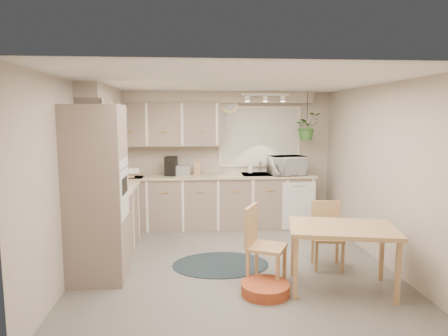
{
  "coord_description": "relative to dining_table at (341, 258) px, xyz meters",
  "views": [
    {
      "loc": [
        -0.55,
        -5.14,
        1.97
      ],
      "look_at": [
        -0.08,
        0.55,
        1.23
      ],
      "focal_mm": 32.0,
      "sensor_mm": 36.0,
      "label": 1
    }
  ],
  "objects": [
    {
      "name": "floor",
      "position": [
        -1.14,
        0.9,
        -0.37
      ],
      "size": [
        4.2,
        4.2,
        0.0
      ],
      "primitive_type": "plane",
      "color": "slate",
      "rests_on": "ground"
    },
    {
      "name": "ceiling",
      "position": [
        -1.14,
        0.9,
        2.03
      ],
      "size": [
        4.2,
        4.2,
        0.0
      ],
      "primitive_type": "plane",
      "color": "silver",
      "rests_on": "wall_back"
    },
    {
      "name": "wall_back",
      "position": [
        -1.14,
        3.0,
        0.83
      ],
      "size": [
        4.0,
        0.04,
        2.4
      ],
      "primitive_type": "cube",
      "color": "#AFA190",
      "rests_on": "floor"
    },
    {
      "name": "wall_front",
      "position": [
        -1.14,
        -1.2,
        0.83
      ],
      "size": [
        4.0,
        0.04,
        2.4
      ],
      "primitive_type": "cube",
      "color": "#AFA190",
      "rests_on": "floor"
    },
    {
      "name": "wall_left",
      "position": [
        -3.14,
        0.9,
        0.83
      ],
      "size": [
        0.04,
        4.2,
        2.4
      ],
      "primitive_type": "cube",
      "color": "#AFA190",
      "rests_on": "floor"
    },
    {
      "name": "wall_right",
      "position": [
        0.86,
        0.9,
        0.83
      ],
      "size": [
        0.04,
        4.2,
        2.4
      ],
      "primitive_type": "cube",
      "color": "#AFA190",
      "rests_on": "floor"
    },
    {
      "name": "base_cab_left",
      "position": [
        -2.84,
        1.78,
        0.08
      ],
      "size": [
        0.6,
        1.85,
        0.9
      ],
      "primitive_type": "cube",
      "color": "gray",
      "rests_on": "floor"
    },
    {
      "name": "base_cab_back",
      "position": [
        -1.34,
        2.7,
        0.08
      ],
      "size": [
        3.6,
        0.6,
        0.9
      ],
      "primitive_type": "cube",
      "color": "gray",
      "rests_on": "floor"
    },
    {
      "name": "counter_left",
      "position": [
        -2.83,
        1.78,
        0.55
      ],
      "size": [
        0.64,
        1.89,
        0.04
      ],
      "primitive_type": "cube",
      "color": "#BEAC8B",
      "rests_on": "base_cab_left"
    },
    {
      "name": "counter_back",
      "position": [
        -1.34,
        2.69,
        0.55
      ],
      "size": [
        3.64,
        0.64,
        0.04
      ],
      "primitive_type": "cube",
      "color": "#BEAC8B",
      "rests_on": "base_cab_back"
    },
    {
      "name": "oven_stack",
      "position": [
        -2.82,
        0.53,
        0.68
      ],
      "size": [
        0.65,
        0.65,
        2.1
      ],
      "primitive_type": "cube",
      "color": "gray",
      "rests_on": "floor"
    },
    {
      "name": "wall_oven_face",
      "position": [
        -2.5,
        0.53,
        0.68
      ],
      "size": [
        0.02,
        0.56,
        0.58
      ],
      "primitive_type": "cube",
      "color": "silver",
      "rests_on": "oven_stack"
    },
    {
      "name": "upper_cab_left",
      "position": [
        -2.97,
        1.9,
        1.46
      ],
      "size": [
        0.35,
        2.0,
        0.75
      ],
      "primitive_type": "cube",
      "color": "gray",
      "rests_on": "wall_left"
    },
    {
      "name": "upper_cab_back",
      "position": [
        -2.14,
        2.83,
        1.46
      ],
      "size": [
        2.0,
        0.35,
        0.75
      ],
      "primitive_type": "cube",
      "color": "gray",
      "rests_on": "wall_back"
    },
    {
      "name": "soffit_left",
      "position": [
        -2.99,
        1.9,
        1.93
      ],
      "size": [
        0.3,
        2.0,
        0.2
      ],
      "primitive_type": "cube",
      "color": "#AFA190",
      "rests_on": "wall_left"
    },
    {
      "name": "soffit_back",
      "position": [
        -1.34,
        2.85,
        1.93
      ],
      "size": [
        3.6,
        0.3,
        0.2
      ],
      "primitive_type": "cube",
      "color": "#AFA190",
      "rests_on": "wall_back"
    },
    {
      "name": "cooktop",
      "position": [
        -2.82,
        1.2,
        0.58
      ],
      "size": [
        0.52,
        0.58,
        0.02
      ],
      "primitive_type": "cube",
      "color": "silver",
      "rests_on": "counter_left"
    },
    {
      "name": "range_hood",
      "position": [
        -2.84,
        1.2,
        1.03
      ],
      "size": [
        0.4,
        0.6,
        0.14
      ],
      "primitive_type": "cube",
      "color": "silver",
      "rests_on": "upper_cab_left"
    },
    {
      "name": "window_blinds",
      "position": [
        -0.44,
        2.97,
        1.23
      ],
      "size": [
        1.4,
        0.02,
        1.0
      ],
      "primitive_type": "cube",
      "color": "silver",
      "rests_on": "wall_back"
    },
    {
      "name": "window_frame",
      "position": [
        -0.44,
        2.98,
        1.23
      ],
      "size": [
        1.5,
        0.02,
        1.1
      ],
      "primitive_type": "cube",
      "color": "silver",
      "rests_on": "wall_back"
    },
    {
      "name": "sink",
      "position": [
        -0.44,
        2.7,
        0.53
      ],
      "size": [
        0.7,
        0.48,
        0.1
      ],
      "primitive_type": "cube",
      "color": "#989A9F",
      "rests_on": "counter_back"
    },
    {
      "name": "dishwasher_front",
      "position": [
        0.16,
        2.39,
        0.06
      ],
      "size": [
        0.58,
        0.02,
        0.83
      ],
      "primitive_type": "cube",
      "color": "silver",
      "rests_on": "base_cab_back"
    },
    {
      "name": "track_light_bar",
      "position": [
        -0.44,
        2.45,
        1.96
      ],
      "size": [
        0.8,
        0.04,
        0.04
      ],
      "primitive_type": "cube",
      "color": "silver",
      "rests_on": "ceiling"
    },
    {
      "name": "wall_clock",
      "position": [
        -0.99,
        2.97,
        1.81
      ],
      "size": [
        0.3,
        0.03,
        0.3
      ],
      "primitive_type": "cylinder",
      "rotation": [
        1.57,
        0.0,
        0.0
      ],
      "color": "gold",
      "rests_on": "wall_back"
    },
    {
      "name": "dining_table",
      "position": [
        0.0,
        0.0,
        0.0
      ],
      "size": [
        1.31,
        1.01,
        0.74
      ],
      "primitive_type": "cube",
      "rotation": [
        0.0,
        0.0,
        -0.21
      ],
      "color": "tan",
      "rests_on": "floor"
    },
    {
      "name": "chair_left",
      "position": [
        -0.81,
        0.24,
        0.09
      ],
      "size": [
        0.58,
        0.58,
        0.92
      ],
      "primitive_type": "cube",
      "rotation": [
        0.0,
        0.0,
        -2.02
      ],
      "color": "tan",
      "rests_on": "floor"
    },
    {
      "name": "chair_back",
      "position": [
        0.07,
        0.65,
        0.06
      ],
      "size": [
        0.45,
        0.45,
        0.85
      ],
      "primitive_type": "cube",
      "rotation": [
        0.0,
        0.0,
        3.0
      ],
      "color": "tan",
      "rests_on": "floor"
    },
    {
      "name": "braided_rug",
      "position": [
        -1.31,
        0.85,
        -0.36
      ],
      "size": [
        1.29,
        0.97,
        0.01
      ],
      "primitive_type": "ellipsoid",
      "rotation": [
        0.0,
        0.0,
        0.0
      ],
      "color": "black",
      "rests_on": "floor"
    },
    {
      "name": "pet_bed",
      "position": [
        -0.89,
        -0.07,
        -0.31
      ],
      "size": [
        0.6,
        0.6,
        0.13
      ],
      "primitive_type": "cylinder",
      "rotation": [
        0.0,
        0.0,
        -0.1
      ],
      "color": "#B13923",
      "rests_on": "floor"
    },
    {
      "name": "microwave",
      "position": [
        -0.02,
        2.6,
        0.78
      ],
      "size": [
        0.66,
        0.45,
        0.41
      ],
      "primitive_type": "imported",
      "rotation": [
        0.0,
        0.0,
        0.2
      ],
      "color": "silver",
      "rests_on": "counter_back"
    },
    {
      "name": "soap_bottle",
      "position": [
        -0.62,
        2.85,
        0.61
      ],
      "size": [
        0.11,
        0.19,
        0.08
      ],
      "primitive_type": "imported",
      "rotation": [
        0.0,
        0.0,
        -0.2
      ],
      "color": "silver",
      "rests_on": "counter_back"
    },
    {
      "name": "hanging_plant",
      "position": [
        0.33,
        2.6,
        1.37
      ],
      "size": [
        0.54,
        0.58,
        0.38
      ],
      "primitive_type": "imported",
      "rotation": [
        0.0,
        0.0,
        0.27
      ],
      "color": "#336428",
      "rests_on": "ceiling"
    },
    {
      "name": "coffee_maker",
      "position": [
        -2.04,
        2.7,
        0.74
      ],
      "size": [
        0.23,
        0.26,
        0.33
      ],
      "primitive_type": "cube",
      "rotation": [
        0.0,
        0.0,
        -0.19
      ],
      "color": "black",
      "rests_on": "counter_back"
    },
    {
      "name": "toaster",
      "position": [
        -1.85,
        2.72,
        0.66
      ],
      "size": [
        0.28,
        0.16,
        0.17
      ],
      "primitive_type": "cube",
      "rotation": [
        0.0,
        0.0,
        -0.01
      ],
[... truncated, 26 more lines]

